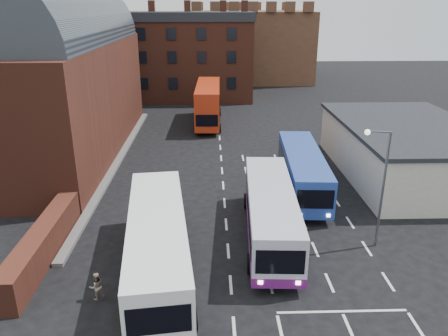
{
  "coord_description": "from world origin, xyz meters",
  "views": [
    {
      "loc": [
        -0.92,
        -19.21,
        13.2
      ],
      "look_at": [
        0.0,
        10.0,
        2.2
      ],
      "focal_mm": 35.0,
      "sensor_mm": 36.0,
      "label": 1
    }
  ],
  "objects_px": {
    "bus_white_outbound": "(158,241)",
    "bus_blue": "(303,169)",
    "pedestrian_beige": "(96,286)",
    "street_lamp": "(380,178)",
    "bus_white_inbound": "(271,210)",
    "bus_red_double": "(208,103)",
    "pedestrian_red": "(127,310)"
  },
  "relations": [
    {
      "from": "bus_white_outbound",
      "to": "bus_blue",
      "type": "bearing_deg",
      "value": 40.94
    },
    {
      "from": "pedestrian_beige",
      "to": "street_lamp",
      "type": "bearing_deg",
      "value": 166.36
    },
    {
      "from": "bus_white_inbound",
      "to": "bus_blue",
      "type": "relative_size",
      "value": 1.02
    },
    {
      "from": "bus_white_inbound",
      "to": "bus_white_outbound",
      "type": "bearing_deg",
      "value": 33.34
    },
    {
      "from": "bus_blue",
      "to": "pedestrian_beige",
      "type": "bearing_deg",
      "value": 48.9
    },
    {
      "from": "bus_white_inbound",
      "to": "bus_red_double",
      "type": "xyz_separation_m",
      "value": [
        -3.74,
        26.74,
        0.59
      ]
    },
    {
      "from": "bus_white_outbound",
      "to": "bus_red_double",
      "type": "distance_m",
      "value": 30.46
    },
    {
      "from": "bus_blue",
      "to": "bus_white_inbound",
      "type": "bearing_deg",
      "value": 67.96
    },
    {
      "from": "bus_white_outbound",
      "to": "bus_blue",
      "type": "xyz_separation_m",
      "value": [
        9.5,
        10.45,
        -0.16
      ]
    },
    {
      "from": "street_lamp",
      "to": "pedestrian_red",
      "type": "bearing_deg",
      "value": -153.91
    },
    {
      "from": "bus_red_double",
      "to": "street_lamp",
      "type": "bearing_deg",
      "value": 110.25
    },
    {
      "from": "street_lamp",
      "to": "bus_white_inbound",
      "type": "bearing_deg",
      "value": 169.5
    },
    {
      "from": "bus_white_outbound",
      "to": "pedestrian_red",
      "type": "xyz_separation_m",
      "value": [
        -0.98,
        -3.82,
        -1.18
      ]
    },
    {
      "from": "bus_white_outbound",
      "to": "bus_white_inbound",
      "type": "distance_m",
      "value": 7.2
    },
    {
      "from": "bus_white_inbound",
      "to": "street_lamp",
      "type": "bearing_deg",
      "value": 172.63
    },
    {
      "from": "bus_red_double",
      "to": "pedestrian_beige",
      "type": "relative_size",
      "value": 8.27
    },
    {
      "from": "bus_white_outbound",
      "to": "bus_red_double",
      "type": "height_order",
      "value": "bus_red_double"
    },
    {
      "from": "bus_white_outbound",
      "to": "pedestrian_beige",
      "type": "bearing_deg",
      "value": -151.85
    },
    {
      "from": "bus_blue",
      "to": "bus_red_double",
      "type": "xyz_separation_m",
      "value": [
        -7.02,
        19.91,
        0.62
      ]
    },
    {
      "from": "bus_white_outbound",
      "to": "bus_white_inbound",
      "type": "height_order",
      "value": "bus_white_outbound"
    },
    {
      "from": "pedestrian_red",
      "to": "bus_white_inbound",
      "type": "bearing_deg",
      "value": -150.9
    },
    {
      "from": "pedestrian_red",
      "to": "pedestrian_beige",
      "type": "bearing_deg",
      "value": -64.01
    },
    {
      "from": "street_lamp",
      "to": "pedestrian_red",
      "type": "height_order",
      "value": "street_lamp"
    },
    {
      "from": "bus_blue",
      "to": "bus_red_double",
      "type": "height_order",
      "value": "bus_red_double"
    },
    {
      "from": "street_lamp",
      "to": "pedestrian_red",
      "type": "distance_m",
      "value": 14.87
    },
    {
      "from": "bus_red_double",
      "to": "pedestrian_red",
      "type": "relative_size",
      "value": 7.22
    },
    {
      "from": "street_lamp",
      "to": "bus_blue",
      "type": "bearing_deg",
      "value": 107.75
    },
    {
      "from": "bus_white_inbound",
      "to": "bus_blue",
      "type": "height_order",
      "value": "bus_white_inbound"
    },
    {
      "from": "bus_blue",
      "to": "bus_red_double",
      "type": "relative_size",
      "value": 0.99
    },
    {
      "from": "bus_white_inbound",
      "to": "bus_blue",
      "type": "distance_m",
      "value": 7.57
    },
    {
      "from": "bus_white_outbound",
      "to": "bus_red_double",
      "type": "bearing_deg",
      "value": 78.54
    },
    {
      "from": "bus_blue",
      "to": "pedestrian_red",
      "type": "relative_size",
      "value": 7.16
    }
  ]
}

